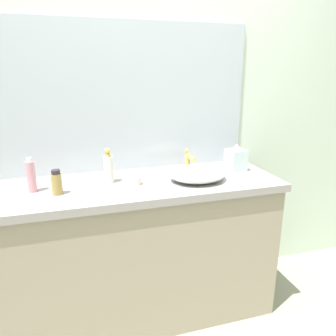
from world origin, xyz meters
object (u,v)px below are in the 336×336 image
soap_dispenser (109,168)px  lotion_bottle (31,176)px  sink_basin (197,174)px  tissue_box (236,159)px  candle_jar (136,181)px  perfume_bottle (57,183)px

soap_dispenser → lotion_bottle: size_ratio=1.09×
soap_dispenser → lotion_bottle: bearing=-175.3°
sink_basin → tissue_box: bearing=21.4°
tissue_box → candle_jar: bearing=-172.3°
lotion_bottle → tissue_box: 1.26m
lotion_bottle → sink_basin: bearing=-4.7°
soap_dispenser → sink_basin: bearing=-12.2°
soap_dispenser → tissue_box: soap_dispenser is taller
soap_dispenser → perfume_bottle: soap_dispenser is taller
lotion_bottle → perfume_bottle: size_ratio=1.40×
tissue_box → perfume_bottle: bearing=-173.5°
sink_basin → candle_jar: 0.37m
sink_basin → tissue_box: size_ratio=1.93×
sink_basin → candle_jar: bearing=175.0°
perfume_bottle → tissue_box: 1.13m
soap_dispenser → tissue_box: 0.83m
lotion_bottle → perfume_bottle: lotion_bottle is taller
perfume_bottle → tissue_box: size_ratio=0.76×
soap_dispenser → perfume_bottle: (-0.29, -0.11, -0.02)m
perfume_bottle → candle_jar: (0.43, 0.04, -0.04)m
perfume_bottle → candle_jar: 0.44m
perfume_bottle → candle_jar: size_ratio=2.25×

